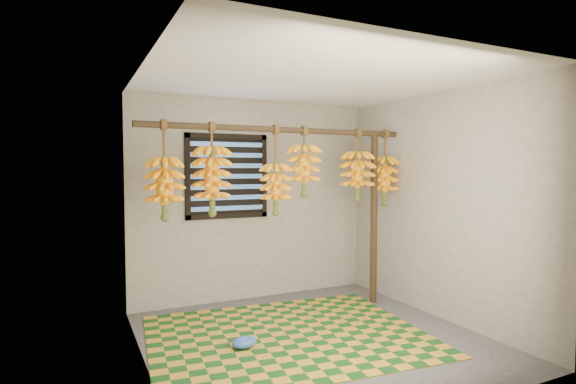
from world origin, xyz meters
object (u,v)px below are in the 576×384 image
woven_mat (287,335)px  banana_bunch_b (212,181)px  banana_bunch_f (384,180)px  plastic_bag (244,342)px  banana_bunch_a (165,188)px  banana_bunch_c (276,188)px  banana_bunch_e (357,176)px  support_post (374,219)px  banana_bunch_d (304,170)px

woven_mat → banana_bunch_b: banana_bunch_b is taller
woven_mat → banana_bunch_f: banana_bunch_f is taller
plastic_bag → woven_mat: bearing=12.9°
banana_bunch_a → banana_bunch_c: bearing=0.0°
woven_mat → banana_bunch_c: banana_bunch_c is taller
banana_bunch_b → banana_bunch_f: (2.11, -0.00, -0.02)m
woven_mat → banana_bunch_e: (1.15, 0.53, 1.51)m
plastic_bag → banana_bunch_a: (-0.55, 0.64, 1.35)m
banana_bunch_f → banana_bunch_c: bearing=180.0°
support_post → woven_mat: (-1.39, -0.53, -0.99)m
support_post → banana_bunch_c: 1.33m
banana_bunch_f → banana_bunch_a: bearing=180.0°
banana_bunch_a → banana_bunch_d: bearing=0.0°
banana_bunch_b → banana_bunch_e: (1.72, 0.00, 0.04)m
support_post → banana_bunch_e: size_ratio=2.43×
plastic_bag → banana_bunch_b: (-0.09, 0.64, 1.42)m
woven_mat → banana_bunch_c: (0.12, 0.53, 1.38)m
plastic_bag → banana_bunch_a: bearing=130.8°
banana_bunch_e → woven_mat: bearing=-155.2°
banana_bunch_c → banana_bunch_b: bearing=180.0°
woven_mat → plastic_bag: plastic_bag is taller
plastic_bag → banana_bunch_e: (1.63, 0.64, 1.45)m
woven_mat → banana_bunch_d: (0.46, 0.53, 1.57)m
banana_bunch_a → banana_bunch_c: (1.15, 0.00, -0.03)m
banana_bunch_d → banana_bunch_f: bearing=-0.0°
banana_bunch_d → banana_bunch_f: same height
banana_bunch_b → support_post: bearing=0.0°
banana_bunch_b → banana_bunch_e: same height
woven_mat → banana_bunch_f: (1.54, 0.53, 1.45)m
support_post → banana_bunch_f: size_ratio=2.25×
woven_mat → banana_bunch_e: banana_bunch_e is taller
banana_bunch_d → banana_bunch_c: bearing=180.0°
banana_bunch_d → plastic_bag: bearing=-145.4°
woven_mat → banana_bunch_a: 1.82m
woven_mat → banana_bunch_b: (-0.57, 0.53, 1.47)m
banana_bunch_c → banana_bunch_a: bearing=180.0°
plastic_bag → support_post: bearing=19.0°
banana_bunch_b → banana_bunch_e: size_ratio=1.12×
banana_bunch_c → plastic_bag: bearing=-132.7°
woven_mat → plastic_bag: (-0.48, -0.11, 0.05)m
support_post → banana_bunch_b: 2.02m
banana_bunch_e → support_post: bearing=0.0°
support_post → plastic_bag: (-1.87, -0.64, -0.94)m
banana_bunch_a → banana_bunch_b: (0.46, 0.00, 0.07)m
woven_mat → plastic_bag: size_ratio=10.74×
plastic_bag → banana_bunch_c: bearing=47.3°
support_post → banana_bunch_b: (-1.96, 0.00, 0.47)m
plastic_bag → banana_bunch_a: 1.59m
support_post → banana_bunch_b: size_ratio=2.17×
support_post → banana_bunch_a: (-2.42, 0.00, 0.41)m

